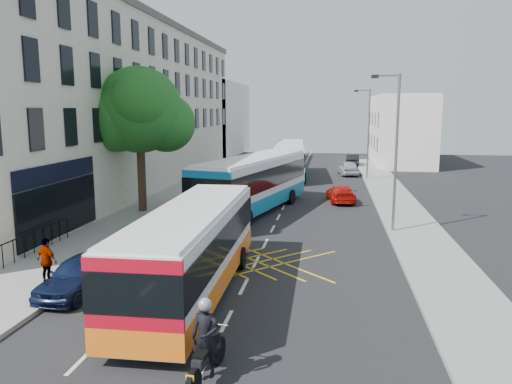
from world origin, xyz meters
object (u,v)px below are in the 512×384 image
at_px(bus_far, 290,159).
at_px(distant_car_grey, 279,160).
at_px(pedestrian_far, 47,261).
at_px(street_tree, 139,111).
at_px(distant_car_dark, 353,160).
at_px(distant_car_silver, 348,168).
at_px(lamp_near, 394,145).
at_px(parked_car_blue, 79,275).
at_px(motorbike, 206,342).
at_px(parked_car_silver, 156,233).
at_px(bus_near, 192,249).
at_px(red_hatchback, 341,193).
at_px(lamp_far, 367,129).
at_px(bus_mid, 253,183).

height_order(bus_far, distant_car_grey, bus_far).
bearing_deg(pedestrian_far, street_tree, -63.63).
distance_m(street_tree, distant_car_dark, 32.41).
bearing_deg(distant_car_silver, lamp_near, 86.08).
bearing_deg(parked_car_blue, motorbike, -36.35).
distance_m(bus_far, parked_car_silver, 25.78).
bearing_deg(pedestrian_far, motorbike, 163.61).
xyz_separation_m(bus_near, distant_car_dark, (7.14, 41.59, -0.94)).
bearing_deg(parked_car_blue, red_hatchback, 67.71).
relative_size(lamp_far, bus_far, 0.68).
bearing_deg(street_tree, distant_car_dark, 63.97).
relative_size(street_tree, bus_mid, 0.70).
relative_size(bus_near, pedestrian_far, 6.49).
height_order(motorbike, distant_car_dark, motorbike).
bearing_deg(motorbike, lamp_far, 87.53).
xyz_separation_m(parked_car_blue, pedestrian_far, (-1.40, 0.36, 0.33)).
xyz_separation_m(parked_car_blue, distant_car_dark, (11.10, 42.11, 0.01)).
bearing_deg(bus_mid, distant_car_dark, 89.19).
height_order(bus_mid, pedestrian_far, bus_mid).
bearing_deg(lamp_near, distant_car_grey, 106.96).
bearing_deg(motorbike, parked_car_silver, 122.47).
bearing_deg(bus_far, bus_near, -95.32).
xyz_separation_m(street_tree, parked_car_blue, (2.91, -13.43, -5.63)).
bearing_deg(lamp_near, red_hatchback, 105.67).
bearing_deg(pedestrian_far, bus_far, -81.51).
bearing_deg(bus_near, street_tree, 117.16).
distance_m(bus_near, parked_car_silver, 6.34).
bearing_deg(distant_car_grey, distant_car_dark, 20.73).
relative_size(bus_mid, parked_car_silver, 2.91).
xyz_separation_m(motorbike, pedestrian_far, (-7.23, 5.29, 0.01)).
xyz_separation_m(bus_near, red_hatchback, (5.42, 18.58, -1.01)).
height_order(lamp_near, bus_far, lamp_near).
height_order(street_tree, distant_car_silver, street_tree).
distance_m(street_tree, parked_car_silver, 10.04).
distance_m(street_tree, distant_car_silver, 24.87).
xyz_separation_m(lamp_near, bus_near, (-7.84, -9.94, -3.00)).
bearing_deg(lamp_far, bus_near, -104.68).
relative_size(bus_near, red_hatchback, 2.65).
relative_size(parked_car_silver, red_hatchback, 1.05).
xyz_separation_m(parked_car_blue, distant_car_grey, (2.91, 39.62, 0.07)).
distance_m(distant_car_silver, distant_car_dark, 8.40).
bearing_deg(bus_mid, parked_car_silver, -95.31).
height_order(street_tree, motorbike, street_tree).
bearing_deg(parked_car_silver, pedestrian_far, -115.05).
xyz_separation_m(red_hatchback, distant_car_silver, (0.91, 14.65, 0.11)).
xyz_separation_m(distant_car_dark, pedestrian_far, (-12.50, -41.75, 0.32)).
bearing_deg(bus_mid, pedestrian_far, -95.84).
bearing_deg(street_tree, parked_car_blue, -77.77).
bearing_deg(motorbike, distant_car_dark, 90.71).
distance_m(bus_mid, bus_far, 16.55).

